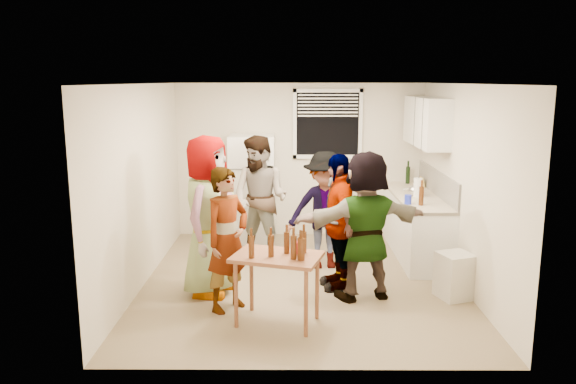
{
  "coord_description": "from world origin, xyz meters",
  "views": [
    {
      "loc": [
        -0.14,
        -6.86,
        2.54
      ],
      "look_at": [
        -0.18,
        0.12,
        1.15
      ],
      "focal_mm": 35.0,
      "sensor_mm": 36.0,
      "label": 1
    }
  ],
  "objects_px": {
    "guest_orange": "(363,297)",
    "refrigerator": "(253,189)",
    "kettle": "(414,196)",
    "serving_table": "(277,323)",
    "wine_bottle": "(407,183)",
    "beer_bottle_counter": "(421,205)",
    "guest_stripe": "(229,308)",
    "guest_grey": "(210,292)",
    "guest_black": "(337,287)",
    "red_cup": "(297,253)",
    "guest_back_right": "(324,267)",
    "trash_bin": "(455,277)",
    "beer_bottle_table": "(294,259)",
    "guest_back_left": "(261,259)",
    "blue_cup": "(408,204)"
  },
  "relations": [
    {
      "from": "beer_bottle_table",
      "to": "guest_back_left",
      "type": "relative_size",
      "value": 0.14
    },
    {
      "from": "kettle",
      "to": "red_cup",
      "type": "relative_size",
      "value": 1.84
    },
    {
      "from": "guest_back_left",
      "to": "guest_stripe",
      "type": "bearing_deg",
      "value": -70.98
    },
    {
      "from": "wine_bottle",
      "to": "guest_black",
      "type": "relative_size",
      "value": 0.16
    },
    {
      "from": "kettle",
      "to": "guest_orange",
      "type": "distance_m",
      "value": 2.09
    },
    {
      "from": "kettle",
      "to": "red_cup",
      "type": "xyz_separation_m",
      "value": [
        -1.73,
        -2.31,
        -0.15
      ]
    },
    {
      "from": "trash_bin",
      "to": "serving_table",
      "type": "height_order",
      "value": "trash_bin"
    },
    {
      "from": "refrigerator",
      "to": "guest_back_left",
      "type": "distance_m",
      "value": 1.3
    },
    {
      "from": "guest_grey",
      "to": "guest_black",
      "type": "xyz_separation_m",
      "value": [
        1.57,
        0.19,
        0.0
      ]
    },
    {
      "from": "kettle",
      "to": "guest_back_left",
      "type": "xyz_separation_m",
      "value": [
        -2.23,
        -0.21,
        -0.9
      ]
    },
    {
      "from": "wine_bottle",
      "to": "serving_table",
      "type": "relative_size",
      "value": 0.31
    },
    {
      "from": "kettle",
      "to": "serving_table",
      "type": "distance_m",
      "value": 3.19
    },
    {
      "from": "refrigerator",
      "to": "guest_orange",
      "type": "bearing_deg",
      "value": -58.56
    },
    {
      "from": "refrigerator",
      "to": "guest_stripe",
      "type": "bearing_deg",
      "value": -91.98
    },
    {
      "from": "red_cup",
      "to": "guest_back_right",
      "type": "height_order",
      "value": "red_cup"
    },
    {
      "from": "blue_cup",
      "to": "guest_black",
      "type": "distance_m",
      "value": 1.54
    },
    {
      "from": "beer_bottle_table",
      "to": "guest_orange",
      "type": "height_order",
      "value": "beer_bottle_table"
    },
    {
      "from": "guest_grey",
      "to": "guest_stripe",
      "type": "distance_m",
      "value": 0.56
    },
    {
      "from": "wine_bottle",
      "to": "guest_back_right",
      "type": "bearing_deg",
      "value": -133.45
    },
    {
      "from": "beer_bottle_table",
      "to": "beer_bottle_counter",
      "type": "bearing_deg",
      "value": 47.32
    },
    {
      "from": "guest_stripe",
      "to": "guest_black",
      "type": "xyz_separation_m",
      "value": [
        1.28,
        0.68,
        0.0
      ]
    },
    {
      "from": "trash_bin",
      "to": "guest_orange",
      "type": "relative_size",
      "value": 0.31
    },
    {
      "from": "refrigerator",
      "to": "guest_back_right",
      "type": "distance_m",
      "value": 1.89
    },
    {
      "from": "blue_cup",
      "to": "guest_back_right",
      "type": "relative_size",
      "value": 0.08
    },
    {
      "from": "refrigerator",
      "to": "guest_black",
      "type": "bearing_deg",
      "value": -60.19
    },
    {
      "from": "wine_bottle",
      "to": "guest_stripe",
      "type": "xyz_separation_m",
      "value": [
        -2.6,
        -2.96,
        -0.9
      ]
    },
    {
      "from": "beer_bottle_counter",
      "to": "trash_bin",
      "type": "bearing_deg",
      "value": -78.53
    },
    {
      "from": "guest_grey",
      "to": "guest_back_left",
      "type": "bearing_deg",
      "value": -9.32
    },
    {
      "from": "beer_bottle_table",
      "to": "guest_back_right",
      "type": "distance_m",
      "value": 2.15
    },
    {
      "from": "serving_table",
      "to": "guest_back_right",
      "type": "relative_size",
      "value": 0.56
    },
    {
      "from": "beer_bottle_counter",
      "to": "guest_stripe",
      "type": "bearing_deg",
      "value": -151.17
    },
    {
      "from": "kettle",
      "to": "trash_bin",
      "type": "bearing_deg",
      "value": -71.84
    },
    {
      "from": "blue_cup",
      "to": "guest_stripe",
      "type": "distance_m",
      "value": 2.84
    },
    {
      "from": "trash_bin",
      "to": "guest_stripe",
      "type": "height_order",
      "value": "trash_bin"
    },
    {
      "from": "refrigerator",
      "to": "beer_bottle_counter",
      "type": "bearing_deg",
      "value": -30.93
    },
    {
      "from": "refrigerator",
      "to": "wine_bottle",
      "type": "height_order",
      "value": "refrigerator"
    },
    {
      "from": "guest_orange",
      "to": "refrigerator",
      "type": "bearing_deg",
      "value": -74.07
    },
    {
      "from": "serving_table",
      "to": "guest_orange",
      "type": "distance_m",
      "value": 1.24
    },
    {
      "from": "blue_cup",
      "to": "guest_stripe",
      "type": "height_order",
      "value": "blue_cup"
    },
    {
      "from": "red_cup",
      "to": "guest_stripe",
      "type": "distance_m",
      "value": 1.12
    },
    {
      "from": "serving_table",
      "to": "guest_black",
      "type": "relative_size",
      "value": 0.53
    },
    {
      "from": "guest_grey",
      "to": "serving_table",
      "type": "bearing_deg",
      "value": -121.92
    },
    {
      "from": "kettle",
      "to": "guest_stripe",
      "type": "relative_size",
      "value": 0.14
    },
    {
      "from": "guest_back_left",
      "to": "guest_orange",
      "type": "relative_size",
      "value": 1.01
    },
    {
      "from": "beer_bottle_counter",
      "to": "guest_grey",
      "type": "height_order",
      "value": "beer_bottle_counter"
    },
    {
      "from": "blue_cup",
      "to": "beer_bottle_table",
      "type": "distance_m",
      "value": 2.48
    },
    {
      "from": "wine_bottle",
      "to": "beer_bottle_table",
      "type": "relative_size",
      "value": 1.11
    },
    {
      "from": "guest_back_right",
      "to": "serving_table",
      "type": "bearing_deg",
      "value": -112.99
    },
    {
      "from": "kettle",
      "to": "beer_bottle_counter",
      "type": "height_order",
      "value": "beer_bottle_counter"
    },
    {
      "from": "beer_bottle_counter",
      "to": "guest_back_right",
      "type": "relative_size",
      "value": 0.16
    }
  ]
}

